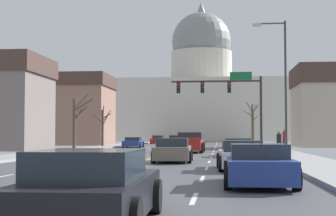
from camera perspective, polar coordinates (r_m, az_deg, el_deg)
The scene contains 22 objects.
ground at distance 31.13m, azimuth -1.74°, elevation -5.59°, with size 20.00×180.00×0.20m.
signal_gantry at distance 45.00m, azimuth 6.70°, elevation 1.61°, with size 7.91×0.41×6.75m.
street_lamp_right at distance 33.12m, azimuth 12.52°, elevation 3.45°, with size 2.11×0.24×8.50m.
capitol_building at distance 110.47m, azimuth 3.74°, elevation 1.35°, with size 34.85×21.41×30.11m.
pickup_truck_near_00 at distance 41.31m, azimuth 2.42°, elevation -3.94°, with size 2.37×5.58×1.61m.
sedan_near_01 at distance 34.16m, azimuth 7.82°, elevation -4.42°, with size 2.18×4.55×1.20m.
sedan_near_02 at distance 27.30m, azimuth 0.56°, elevation -4.78°, with size 2.14×4.69×1.26m.
sedan_near_03 at distance 21.60m, azimuth 8.13°, elevation -5.31°, with size 2.07×4.39×1.22m.
sedan_near_04 at distance 15.16m, azimuth 10.04°, elevation -6.32°, with size 2.03×4.34×1.20m.
sedan_near_05 at distance 8.52m, azimuth -8.49°, elevation -8.98°, with size 2.01×4.33×1.24m.
sedan_oncoming_00 at distance 55.69m, azimuth -3.88°, elevation -3.86°, with size 2.14×4.72×1.13m.
sedan_oncoming_01 at distance 65.92m, azimuth 0.89°, elevation -3.65°, with size 2.15×4.52×1.29m.
sedan_oncoming_02 at distance 77.07m, azimuth -1.10°, elevation -3.56°, with size 2.03×4.47×1.24m.
flank_building_01 at distance 69.93m, azimuth -10.74°, elevation -0.19°, with size 10.80×9.21×9.32m.
flank_building_02 at distance 61.00m, azimuth 17.83°, elevation 0.20°, with size 8.55×8.75×9.11m.
bare_tree_00 at distance 71.99m, azimuth 9.41°, elevation -1.82°, with size 1.57×2.55×5.77m.
bare_tree_01 at distance 43.49m, azimuth -10.27°, elevation -1.48°, with size 1.88×1.40×4.67m.
bare_tree_02 at distance 78.87m, azimuth 9.37°, elevation -1.52°, with size 2.37×2.92×5.84m.
bare_tree_03 at distance 57.47m, azimuth -7.26°, elevation -1.99°, with size 1.92×1.56×4.46m.
pedestrian_00 at distance 40.74m, azimuth 12.86°, elevation -3.33°, with size 0.35×0.34×1.77m.
pedestrian_01 at distance 36.15m, azimuth 12.24°, elevation -3.59°, with size 0.35×0.34×1.57m.
bicycle_parked at distance 32.40m, azimuth 12.37°, elevation -4.59°, with size 0.12×1.77×0.85m.
Camera 1 is at (4.12, -30.82, 1.49)m, focal length 54.83 mm.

